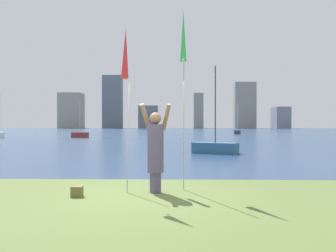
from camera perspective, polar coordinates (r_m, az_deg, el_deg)
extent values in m
cube|color=navy|center=(68.45, 0.76, -0.98)|extent=(120.00, 117.88, 0.12)
cube|color=#2D381C|center=(9.65, -3.51, -8.94)|extent=(120.00, 0.70, 0.02)
cylinder|color=#594C72|center=(7.80, -2.09, -9.31)|extent=(0.26, 0.26, 0.45)
cylinder|color=#594C72|center=(7.71, -2.09, -3.69)|extent=(0.37, 0.37, 1.08)
sphere|color=#936B51|center=(7.69, -2.09, 1.29)|extent=(0.26, 0.26, 0.26)
cylinder|color=#936B51|center=(7.85, -3.73, 1.47)|extent=(0.26, 0.42, 0.62)
cylinder|color=#936B51|center=(7.83, -0.31, 1.47)|extent=(0.26, 0.42, 0.62)
cylinder|color=#B2B2B7|center=(7.91, -6.60, -1.68)|extent=(0.02, 0.38, 2.49)
cone|color=red|center=(7.63, -7.08, 11.89)|extent=(0.16, 0.32, 1.12)
sphere|color=yellow|center=(7.62, -6.99, 7.69)|extent=(0.06, 0.06, 0.06)
cylinder|color=#B2B2B7|center=(7.83, 2.61, 0.26)|extent=(0.02, 0.41, 3.02)
cone|color=green|center=(8.56, 2.55, 14.61)|extent=(0.16, 0.31, 1.21)
sphere|color=yellow|center=(8.36, 2.55, 10.75)|extent=(0.06, 0.06, 0.06)
cube|color=olive|center=(7.64, -14.81, -10.41)|extent=(0.23, 0.19, 0.22)
cube|color=#2D6084|center=(18.06, 7.82, -3.63)|extent=(2.48, 1.77, 0.56)
cylinder|color=#47474C|center=(18.04, 7.82, 3.57)|extent=(0.07, 0.07, 3.97)
cube|color=maroon|center=(39.87, -14.35, -1.44)|extent=(1.99, 0.83, 0.59)
cylinder|color=silver|center=(39.86, -14.35, 1.70)|extent=(0.06, 0.06, 3.78)
cube|color=white|center=(42.36, -26.00, -1.35)|extent=(0.81, 1.73, 0.60)
cylinder|color=silver|center=(42.36, -26.01, 1.99)|extent=(0.06, 0.06, 4.35)
cube|color=#333D51|center=(53.59, 11.40, -0.99)|extent=(1.49, 3.23, 0.57)
cylinder|color=silver|center=(53.59, 11.40, 1.50)|extent=(0.09, 0.09, 4.08)
cube|color=gray|center=(122.08, -15.68, 2.43)|extent=(7.31, 7.25, 11.95)
cube|color=slate|center=(122.37, -9.14, 3.96)|extent=(6.84, 3.21, 18.46)
cube|color=slate|center=(118.52, -3.27, 1.47)|extent=(6.42, 5.80, 7.70)
cube|color=gray|center=(118.33, 5.01, 2.50)|extent=(3.19, 5.59, 11.93)
cube|color=gray|center=(119.30, 12.57, 3.34)|extent=(7.02, 3.96, 15.51)
cube|color=gray|center=(122.82, 18.12, 1.30)|extent=(4.72, 7.73, 7.22)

